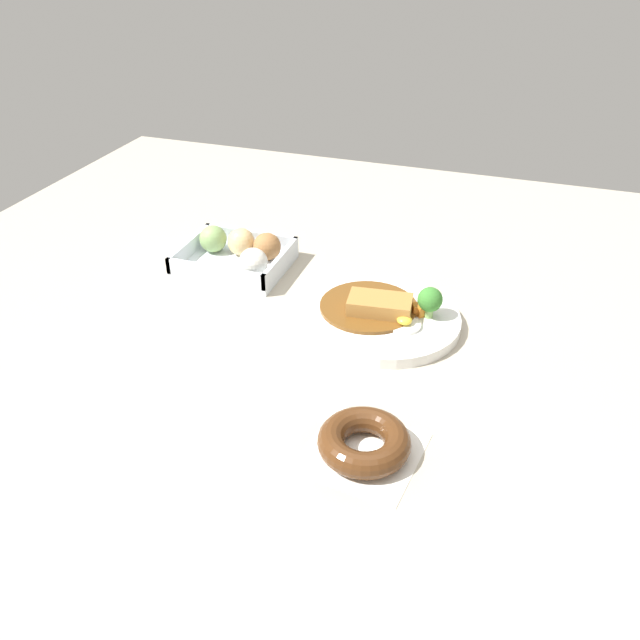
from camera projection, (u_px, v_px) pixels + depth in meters
ground_plane at (306, 330)px, 1.06m from camera, size 1.60×1.60×0.00m
curry_plate at (385, 316)px, 1.07m from camera, size 0.25×0.25×0.07m
donut_box at (239, 254)px, 1.23m from camera, size 0.19×0.16×0.06m
chocolate_ring_donut at (364, 442)px, 0.82m from camera, size 0.15×0.15×0.04m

